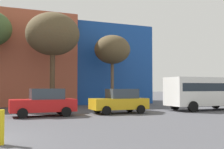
# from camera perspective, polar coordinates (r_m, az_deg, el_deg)

# --- Properties ---
(parked_car_3) EXTENTS (4.20, 2.06, 1.82)m
(parked_car_3) POSITION_cam_1_polar(r_m,az_deg,el_deg) (19.07, -13.68, -5.55)
(parked_car_3) COLOR red
(parked_car_3) RESTS_ON ground_plane
(parked_car_4) EXTENTS (4.12, 2.02, 1.79)m
(parked_car_4) POSITION_cam_1_polar(r_m,az_deg,el_deg) (20.63, 1.57, -5.44)
(parked_car_4) COLOR gold
(parked_car_4) RESTS_ON ground_plane
(white_bus) EXTENTS (6.80, 2.62, 2.72)m
(white_bus) POSITION_cam_1_polar(r_m,az_deg,el_deg) (24.79, 18.39, -3.15)
(white_bus) COLOR white
(white_bus) RESTS_ON ground_plane
(bare_tree_0) EXTENTS (3.65, 3.65, 7.22)m
(bare_tree_0) POSITION_cam_1_polar(r_m,az_deg,el_deg) (28.61, 0.06, 5.02)
(bare_tree_0) COLOR brown
(bare_tree_0) RESTS_ON ground_plane
(bare_tree_2) EXTENTS (4.77, 4.77, 8.57)m
(bare_tree_2) POSITION_cam_1_polar(r_m,az_deg,el_deg) (25.82, -11.95, 7.94)
(bare_tree_2) COLOR brown
(bare_tree_2) RESTS_ON ground_plane
(bollard_yellow_0) EXTENTS (0.24, 0.24, 1.15)m
(bollard_yellow_0) POSITION_cam_1_polar(r_m,az_deg,el_deg) (10.12, -21.72, -9.94)
(bollard_yellow_0) COLOR yellow
(bollard_yellow_0) RESTS_ON ground_plane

